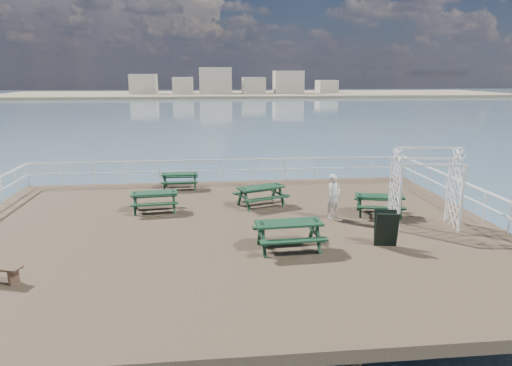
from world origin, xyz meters
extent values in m
cube|color=brown|center=(0.00, 0.00, -0.15)|extent=(18.00, 14.00, 0.30)
plane|color=#41576E|center=(0.00, 40.00, -2.00)|extent=(300.00, 300.00, 0.00)
cube|color=tan|center=(15.00, 135.00, -1.60)|extent=(160.00, 40.00, 0.80)
cube|color=beige|center=(-20.00, 132.00, 1.80)|extent=(8.00, 8.00, 6.00)
cube|color=beige|center=(-8.00, 132.00, 1.30)|extent=(6.00, 8.00, 5.00)
cube|color=beige|center=(2.00, 132.00, 2.80)|extent=(10.00, 8.00, 8.00)
cube|color=beige|center=(14.00, 132.00, 1.30)|extent=(7.00, 8.00, 5.00)
cube|color=beige|center=(25.00, 132.00, 2.30)|extent=(9.00, 8.00, 7.00)
cube|color=beige|center=(38.00, 132.00, 0.80)|extent=(6.00, 8.00, 4.00)
cylinder|color=brown|center=(-7.50, 5.50, -1.35)|extent=(0.36, 0.36, 2.10)
cylinder|color=brown|center=(7.50, 5.50, -1.35)|extent=(0.36, 0.36, 2.10)
cube|color=silver|center=(0.00, 6.85, 1.05)|extent=(17.70, 0.07, 0.07)
cube|color=silver|center=(0.00, 6.85, 0.55)|extent=(17.70, 0.05, 0.05)
cylinder|color=silver|center=(-8.85, 6.85, 0.55)|extent=(0.05, 0.05, 1.10)
cube|color=silver|center=(8.85, 0.00, 1.05)|extent=(0.07, 13.70, 0.07)
cube|color=silver|center=(8.85, 0.00, 0.55)|extent=(0.05, 13.70, 0.05)
cube|color=#12331B|center=(-1.97, 5.78, 0.66)|extent=(1.61, 0.64, 0.05)
cube|color=#12331B|center=(-1.98, 6.31, 0.40)|extent=(1.61, 0.24, 0.04)
cube|color=#12331B|center=(-1.97, 5.25, 0.40)|extent=(1.61, 0.24, 0.04)
cube|color=#12331B|center=(-2.64, 5.77, 0.38)|extent=(0.08, 1.29, 0.05)
cube|color=#12331B|center=(-1.30, 5.79, 0.38)|extent=(0.08, 1.29, 0.05)
cube|color=#12331B|center=(-2.64, 6.04, 0.34)|extent=(0.08, 0.46, 0.78)
cube|color=#12331B|center=(-2.64, 5.51, 0.34)|extent=(0.08, 0.46, 0.78)
cube|color=#12331B|center=(-1.30, 6.05, 0.34)|extent=(0.08, 0.46, 0.78)
cube|color=#12331B|center=(-1.30, 5.52, 0.34)|extent=(0.08, 0.46, 0.78)
cube|color=#12331B|center=(-1.97, 5.78, 0.22)|extent=(1.43, 0.08, 0.05)
cube|color=#12331B|center=(1.32, 2.66, 0.74)|extent=(1.92, 1.28, 0.06)
cube|color=#12331B|center=(1.11, 3.22, 0.45)|extent=(1.76, 0.86, 0.05)
cube|color=#12331B|center=(1.53, 2.10, 0.45)|extent=(1.76, 0.86, 0.05)
cube|color=#12331B|center=(0.62, 2.40, 0.43)|extent=(0.58, 1.38, 0.06)
cube|color=#12331B|center=(2.02, 2.92, 0.43)|extent=(0.58, 1.38, 0.06)
cube|color=#12331B|center=(0.52, 2.68, 0.38)|extent=(0.25, 0.51, 0.87)
cube|color=#12331B|center=(0.73, 2.12, 0.38)|extent=(0.25, 0.51, 0.87)
cube|color=#12331B|center=(1.91, 3.20, 0.38)|extent=(0.25, 0.51, 0.87)
cube|color=#12331B|center=(2.12, 2.64, 0.38)|extent=(0.25, 0.51, 0.87)
cube|color=#12331B|center=(1.32, 2.66, 0.25)|extent=(1.52, 0.63, 0.06)
cube|color=#12331B|center=(5.47, 1.08, 0.70)|extent=(1.79, 1.01, 0.06)
cube|color=#12331B|center=(5.59, 1.63, 0.42)|extent=(1.70, 0.60, 0.05)
cube|color=#12331B|center=(5.35, 0.53, 0.42)|extent=(1.70, 0.60, 0.05)
cube|color=#12331B|center=(4.78, 1.23, 0.40)|extent=(0.37, 1.35, 0.06)
cube|color=#12331B|center=(6.16, 0.92, 0.40)|extent=(0.37, 1.35, 0.06)
cube|color=#12331B|center=(4.84, 1.51, 0.36)|extent=(0.18, 0.49, 0.82)
cube|color=#12331B|center=(4.72, 0.96, 0.36)|extent=(0.18, 0.49, 0.82)
cube|color=#12331B|center=(6.22, 1.20, 0.36)|extent=(0.18, 0.49, 0.82)
cube|color=#12331B|center=(6.10, 0.65, 0.36)|extent=(0.18, 0.49, 0.82)
cube|color=#12331B|center=(5.47, 1.08, 0.23)|extent=(1.48, 0.40, 0.06)
cube|color=#12331B|center=(-2.71, 2.38, 0.69)|extent=(1.75, 0.83, 0.06)
cube|color=#12331B|center=(-2.77, 2.94, 0.42)|extent=(1.70, 0.41, 0.05)
cube|color=#12331B|center=(-2.66, 1.82, 0.42)|extent=(1.70, 0.41, 0.05)
cube|color=#12331B|center=(-3.41, 2.31, 0.40)|extent=(0.21, 1.36, 0.06)
cube|color=#12331B|center=(-2.01, 2.46, 0.40)|extent=(0.21, 1.36, 0.06)
cube|color=#12331B|center=(-3.44, 2.59, 0.36)|extent=(0.12, 0.49, 0.82)
cube|color=#12331B|center=(-3.38, 2.03, 0.36)|extent=(0.12, 0.49, 0.82)
cube|color=#12331B|center=(-2.04, 2.74, 0.36)|extent=(0.12, 0.49, 0.82)
cube|color=#12331B|center=(-1.98, 2.18, 0.36)|extent=(0.12, 0.49, 0.82)
cube|color=#12331B|center=(-2.71, 2.38, 0.23)|extent=(1.50, 0.23, 0.06)
cube|color=#12331B|center=(1.61, -1.87, 0.79)|extent=(1.97, 0.87, 0.06)
cube|color=#12331B|center=(1.57, -1.23, 0.48)|extent=(1.94, 0.39, 0.05)
cube|color=#12331B|center=(1.65, -2.51, 0.48)|extent=(1.94, 0.39, 0.05)
cube|color=#12331B|center=(0.81, -1.92, 0.46)|extent=(0.19, 1.55, 0.06)
cube|color=#12331B|center=(2.41, -1.82, 0.46)|extent=(0.19, 1.55, 0.06)
cube|color=#12331B|center=(0.79, -1.60, 0.41)|extent=(0.12, 0.56, 0.94)
cube|color=#12331B|center=(0.83, -2.24, 0.41)|extent=(0.12, 0.56, 0.94)
cube|color=#12331B|center=(2.39, -1.50, 0.41)|extent=(0.12, 0.56, 0.94)
cube|color=#12331B|center=(2.43, -2.14, 0.41)|extent=(0.12, 0.56, 0.94)
cube|color=#12331B|center=(1.61, -1.87, 0.27)|extent=(1.71, 0.20, 0.06)
cube|color=brown|center=(-5.50, -3.43, 0.18)|extent=(0.16, 0.32, 0.37)
cube|color=silver|center=(5.43, -0.73, 1.08)|extent=(0.09, 0.09, 2.17)
cube|color=silver|center=(5.56, 0.35, 1.08)|extent=(0.09, 0.09, 2.17)
cube|color=silver|center=(7.40, -0.96, 1.08)|extent=(0.09, 0.09, 2.17)
cube|color=silver|center=(7.53, 0.11, 1.08)|extent=(0.09, 0.09, 2.17)
cube|color=silver|center=(6.42, -0.84, 2.20)|extent=(2.16, 0.33, 0.07)
cube|color=silver|center=(6.55, 0.23, 2.20)|extent=(2.16, 0.33, 0.07)
cube|color=silver|center=(6.48, -0.31, 2.66)|extent=(2.16, 0.32, 0.06)
cube|color=black|center=(4.51, -2.06, 0.53)|extent=(0.70, 0.40, 1.09)
cube|color=black|center=(4.55, -1.84, 0.53)|extent=(0.70, 0.40, 1.09)
imported|color=silver|center=(3.67, 0.78, 0.81)|extent=(0.70, 0.64, 1.62)
camera|label=1|loc=(-0.66, -14.31, 5.03)|focal=32.00mm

